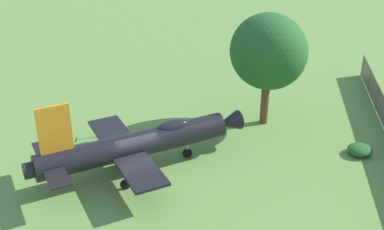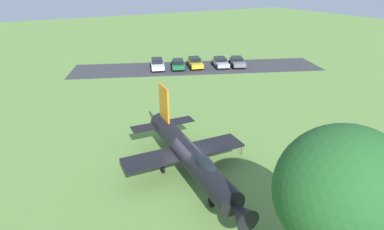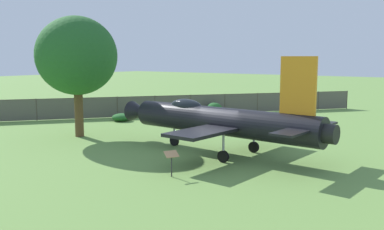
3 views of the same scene
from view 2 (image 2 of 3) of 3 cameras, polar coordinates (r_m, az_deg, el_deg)
The scene contains 10 objects.
ground_plane at distance 22.37m, azimuth -0.74°, elevation -11.01°, with size 200.00×200.00×0.00m, color #668E42.
parking_strip at distance 48.87m, azimuth 1.00°, elevation 8.62°, with size 37.72×8.00×0.00m, color #38383D.
display_jet at distance 21.10m, azimuth -0.37°, elevation -7.35°, with size 8.77×13.49×5.28m.
shade_tree at distance 13.55m, azimuth 25.58°, elevation -12.27°, with size 5.39×5.05×7.90m.
info_plaque at distance 24.73m, azimuth 9.08°, elevation -5.35°, with size 0.71×0.63×1.14m.
parked_car_gray at distance 50.01m, azimuth 8.22°, elevation 9.58°, with size 3.49×4.66×1.36m.
parked_car_silver at distance 49.39m, azimuth 5.18°, elevation 9.56°, with size 3.14×4.55×1.41m.
parked_car_yellow at distance 48.71m, azimuth 0.53°, elevation 9.52°, with size 2.98×4.48×1.53m.
parked_car_green at distance 48.27m, azimuth -2.56°, elevation 9.30°, with size 3.53×4.96×1.40m.
parked_car_white at distance 48.33m, azimuth -6.33°, elevation 9.24°, with size 3.37×5.14×1.47m.
Camera 2 is at (8.62, 16.24, 12.75)m, focal length 29.37 mm.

